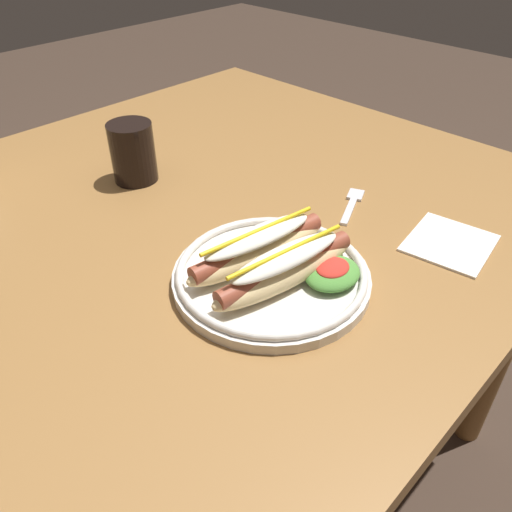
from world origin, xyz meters
TOP-DOWN VIEW (x-y plane):
  - ground_plane at (0.00, 0.00)m, footprint 8.00×8.00m
  - dining_table at (0.00, 0.00)m, footprint 1.16×1.05m
  - hot_dog_plate at (-0.07, -0.23)m, footprint 0.28×0.28m
  - fork at (0.18, -0.19)m, footprint 0.12×0.07m
  - soda_cup at (-0.03, 0.16)m, footprint 0.08×0.08m
  - napkin at (0.19, -0.37)m, footprint 0.15×0.14m

SIDE VIEW (x-z plane):
  - ground_plane at x=0.00m, z-range 0.00..0.00m
  - dining_table at x=0.00m, z-range 0.28..1.02m
  - napkin at x=0.19m, z-range 0.74..0.74m
  - fork at x=0.18m, z-range 0.74..0.74m
  - hot_dog_plate at x=-0.07m, z-range 0.73..0.80m
  - soda_cup at x=-0.03m, z-range 0.74..0.85m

